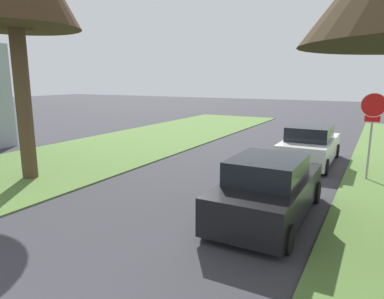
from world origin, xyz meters
TOP-DOWN VIEW (x-y plane):
  - stop_sign_far at (4.32, 12.64)m, footprint 0.81×0.58m
  - parked_sedan_black at (2.28, 7.76)m, footprint 1.95×4.41m
  - parked_sedan_white at (2.10, 14.20)m, footprint 1.95×4.41m

SIDE VIEW (x-z plane):
  - parked_sedan_black at x=2.28m, z-range -0.06..1.51m
  - parked_sedan_white at x=2.10m, z-range -0.06..1.51m
  - stop_sign_far at x=4.32m, z-range 0.70..3.63m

